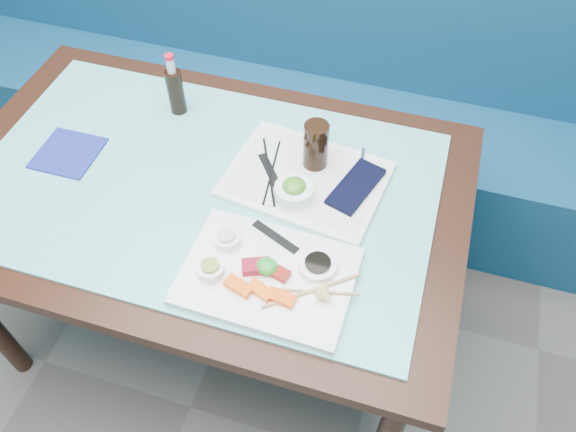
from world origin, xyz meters
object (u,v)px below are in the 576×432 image
(serving_tray, at_px, (306,179))
(booth_bench, at_px, (292,100))
(dining_table, at_px, (206,206))
(blue_napkin, at_px, (68,153))
(cola_glass, at_px, (316,145))
(sashimi_plate, at_px, (268,276))
(seaweed_bowl, at_px, (294,192))
(cola_bottle_body, at_px, (176,92))

(serving_tray, bearing_deg, booth_bench, 116.52)
(dining_table, height_order, blue_napkin, blue_napkin)
(booth_bench, height_order, cola_glass, booth_bench)
(cola_glass, bearing_deg, blue_napkin, -167.39)
(cola_glass, bearing_deg, serving_tray, -100.30)
(booth_bench, height_order, blue_napkin, booth_bench)
(sashimi_plate, xyz_separation_m, seaweed_bowl, (-0.01, 0.24, 0.03))
(cola_bottle_body, bearing_deg, serving_tray, -20.51)
(dining_table, relative_size, seaweed_bowl, 14.00)
(booth_bench, xyz_separation_m, dining_table, (0.00, -0.84, 0.29))
(booth_bench, xyz_separation_m, seaweed_bowl, (0.25, -0.82, 0.42))
(seaweed_bowl, height_order, cola_glass, cola_glass)
(sashimi_plate, xyz_separation_m, blue_napkin, (-0.66, 0.22, -0.01))
(blue_napkin, bearing_deg, dining_table, 0.72)
(cola_bottle_body, bearing_deg, dining_table, -54.89)
(booth_bench, xyz_separation_m, blue_napkin, (-0.40, -0.84, 0.39))
(seaweed_bowl, distance_m, cola_bottle_body, 0.49)
(sashimi_plate, distance_m, cola_glass, 0.38)
(seaweed_bowl, xyz_separation_m, cola_bottle_body, (-0.43, 0.24, 0.03))
(dining_table, distance_m, serving_tray, 0.29)
(seaweed_bowl, xyz_separation_m, blue_napkin, (-0.65, -0.02, -0.03))
(dining_table, height_order, cola_glass, cola_glass)
(booth_bench, bearing_deg, cola_bottle_body, -106.90)
(serving_tray, distance_m, blue_napkin, 0.67)
(seaweed_bowl, bearing_deg, blue_napkin, -178.28)
(cola_bottle_body, distance_m, blue_napkin, 0.35)
(dining_table, relative_size, cola_bottle_body, 10.15)
(dining_table, bearing_deg, blue_napkin, -179.28)
(booth_bench, height_order, sashimi_plate, booth_bench)
(blue_napkin, bearing_deg, sashimi_plate, -18.86)
(cola_glass, bearing_deg, sashimi_plate, -91.54)
(cola_bottle_body, bearing_deg, booth_bench, 73.10)
(cola_bottle_body, height_order, blue_napkin, cola_bottle_body)
(cola_bottle_body, bearing_deg, seaweed_bowl, -29.17)
(dining_table, relative_size, sashimi_plate, 3.57)
(serving_tray, bearing_deg, cola_bottle_body, 166.91)
(sashimi_plate, bearing_deg, serving_tray, 91.26)
(serving_tray, height_order, seaweed_bowl, seaweed_bowl)
(booth_bench, relative_size, seaweed_bowl, 30.00)
(sashimi_plate, relative_size, serving_tray, 0.96)
(serving_tray, relative_size, cola_bottle_body, 2.95)
(serving_tray, relative_size, seaweed_bowl, 4.07)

